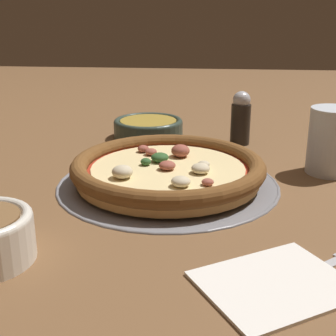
{
  "coord_description": "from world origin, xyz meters",
  "views": [
    {
      "loc": [
        -0.07,
        0.71,
        0.27
      ],
      "look_at": [
        0.0,
        0.0,
        0.03
      ],
      "focal_mm": 50.0,
      "sensor_mm": 36.0,
      "label": 1
    }
  ],
  "objects_px": {
    "napkin": "(276,282)",
    "drinking_cup": "(332,141)",
    "fork": "(319,268)",
    "pepper_shaker": "(241,118)",
    "pizza_tray": "(168,182)",
    "bowl_near": "(148,128)",
    "pizza": "(168,169)"
  },
  "relations": [
    {
      "from": "napkin",
      "to": "drinking_cup",
      "type": "bearing_deg",
      "value": -110.03
    },
    {
      "from": "fork",
      "to": "pepper_shaker",
      "type": "relative_size",
      "value": 1.42
    },
    {
      "from": "drinking_cup",
      "to": "fork",
      "type": "distance_m",
      "value": 0.34
    },
    {
      "from": "pizza_tray",
      "to": "drinking_cup",
      "type": "height_order",
      "value": "drinking_cup"
    },
    {
      "from": "fork",
      "to": "pepper_shaker",
      "type": "distance_m",
      "value": 0.5
    },
    {
      "from": "fork",
      "to": "pepper_shaker",
      "type": "bearing_deg",
      "value": 57.4
    },
    {
      "from": "bowl_near",
      "to": "napkin",
      "type": "relative_size",
      "value": 0.79
    },
    {
      "from": "fork",
      "to": "drinking_cup",
      "type": "bearing_deg",
      "value": 36.02
    },
    {
      "from": "pizza",
      "to": "pepper_shaker",
      "type": "height_order",
      "value": "pepper_shaker"
    },
    {
      "from": "fork",
      "to": "pepper_shaker",
      "type": "height_order",
      "value": "pepper_shaker"
    },
    {
      "from": "pizza",
      "to": "bowl_near",
      "type": "bearing_deg",
      "value": -75.73
    },
    {
      "from": "drinking_cup",
      "to": "pizza",
      "type": "bearing_deg",
      "value": 17.34
    },
    {
      "from": "pizza",
      "to": "pizza_tray",
      "type": "bearing_deg",
      "value": -112.8
    },
    {
      "from": "pizza_tray",
      "to": "pizza",
      "type": "height_order",
      "value": "pizza"
    },
    {
      "from": "bowl_near",
      "to": "fork",
      "type": "bearing_deg",
      "value": 116.61
    },
    {
      "from": "bowl_near",
      "to": "pizza",
      "type": "bearing_deg",
      "value": 104.27
    },
    {
      "from": "pizza",
      "to": "pepper_shaker",
      "type": "relative_size",
      "value": 2.82
    },
    {
      "from": "pizza",
      "to": "drinking_cup",
      "type": "relative_size",
      "value": 2.74
    },
    {
      "from": "pizza_tray",
      "to": "pizza",
      "type": "relative_size",
      "value": 1.15
    },
    {
      "from": "pizza",
      "to": "pepper_shaker",
      "type": "bearing_deg",
      "value": -116.63
    },
    {
      "from": "bowl_near",
      "to": "fork",
      "type": "distance_m",
      "value": 0.59
    },
    {
      "from": "drinking_cup",
      "to": "napkin",
      "type": "relative_size",
      "value": 0.6
    },
    {
      "from": "bowl_near",
      "to": "napkin",
      "type": "bearing_deg",
      "value": 110.68
    },
    {
      "from": "bowl_near",
      "to": "napkin",
      "type": "distance_m",
      "value": 0.6
    },
    {
      "from": "pizza",
      "to": "fork",
      "type": "distance_m",
      "value": 0.31
    },
    {
      "from": "drinking_cup",
      "to": "fork",
      "type": "xyz_separation_m",
      "value": [
        0.08,
        0.33,
        -0.06
      ]
    },
    {
      "from": "pizza",
      "to": "napkin",
      "type": "xyz_separation_m",
      "value": [
        -0.14,
        0.28,
        -0.02
      ]
    },
    {
      "from": "bowl_near",
      "to": "fork",
      "type": "relative_size",
      "value": 0.96
    },
    {
      "from": "pizza",
      "to": "fork",
      "type": "bearing_deg",
      "value": 128.09
    },
    {
      "from": "pizza_tray",
      "to": "pepper_shaker",
      "type": "bearing_deg",
      "value": -116.63
    },
    {
      "from": "pizza",
      "to": "napkin",
      "type": "height_order",
      "value": "pizza"
    },
    {
      "from": "bowl_near",
      "to": "drinking_cup",
      "type": "height_order",
      "value": "drinking_cup"
    }
  ]
}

